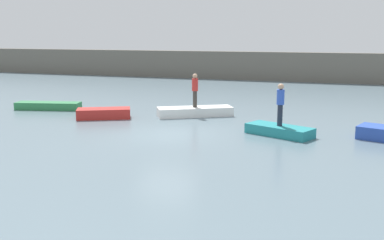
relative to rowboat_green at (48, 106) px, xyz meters
name	(u,v)px	position (x,y,z in m)	size (l,w,h in m)	color
ground_plane	(167,135)	(8.95, -3.93, -0.21)	(120.00, 120.00, 0.00)	slate
embankment_wall	(268,66)	(8.95, 20.81, 1.10)	(80.00, 1.20, 2.63)	#666056
rowboat_green	(48,106)	(0.00, 0.00, 0.00)	(3.67, 0.93, 0.43)	#2D7F47
rowboat_red	(104,113)	(4.42, -1.40, 0.04)	(2.68, 1.10, 0.51)	red
rowboat_white	(195,112)	(8.63, 0.76, 0.03)	(3.92, 1.17, 0.48)	white
rowboat_teal	(279,131)	(13.56, -2.48, 0.00)	(2.86, 1.11, 0.42)	teal
person_red_shirt	(195,88)	(8.63, 0.76, 1.26)	(0.32, 0.32, 1.77)	#38332D
person_blue_shirt	(280,102)	(13.56, -2.48, 1.23)	(0.32, 0.32, 1.80)	#232838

